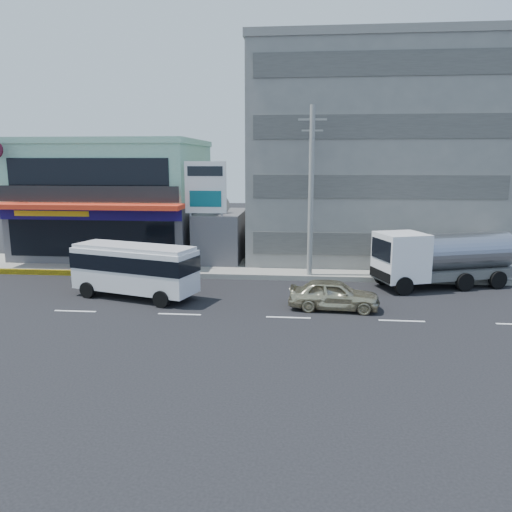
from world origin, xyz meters
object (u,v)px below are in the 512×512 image
(minibus, at_px, (134,266))
(sedan, at_px, (334,294))
(billboard, at_px, (206,193))
(tanker_truck, at_px, (440,257))
(utility_pole_near, at_px, (311,192))
(motorcycle_rider, at_px, (127,277))
(shop_building, at_px, (118,201))
(concrete_building, at_px, (367,160))
(satellite_dish, at_px, (219,212))

(minibus, relative_size, sedan, 1.61)
(billboard, height_order, tanker_truck, billboard)
(utility_pole_near, xyz_separation_m, tanker_truck, (7.19, -1.01, -3.48))
(tanker_truck, bearing_deg, sedan, -141.23)
(utility_pole_near, height_order, motorcycle_rider, utility_pole_near)
(shop_building, bearing_deg, minibus, -66.01)
(concrete_building, bearing_deg, motorcycle_rider, -142.77)
(billboard, distance_m, minibus, 7.77)
(sedan, relative_size, motorcycle_rider, 2.13)
(shop_building, bearing_deg, sedan, -39.49)
(shop_building, bearing_deg, motorcycle_rider, -67.35)
(shop_building, height_order, concrete_building, concrete_building)
(concrete_building, distance_m, minibus, 18.71)
(minibus, bearing_deg, shop_building, 113.99)
(shop_building, height_order, tanker_truck, shop_building)
(concrete_building, xyz_separation_m, tanker_truck, (3.19, -8.61, -5.33))
(tanker_truck, bearing_deg, minibus, -166.82)
(sedan, xyz_separation_m, tanker_truck, (6.09, 4.89, 0.95))
(concrete_building, height_order, billboard, concrete_building)
(shop_building, relative_size, billboard, 1.80)
(concrete_building, height_order, sedan, concrete_building)
(concrete_building, relative_size, sedan, 3.76)
(shop_building, distance_m, minibus, 12.63)
(minibus, bearing_deg, concrete_building, 43.73)
(billboard, bearing_deg, sedan, -45.37)
(utility_pole_near, distance_m, tanker_truck, 8.05)
(shop_building, relative_size, utility_pole_near, 1.24)
(billboard, bearing_deg, satellite_dish, 74.48)
(shop_building, height_order, sedan, shop_building)
(satellite_dish, height_order, minibus, satellite_dish)
(sedan, distance_m, tanker_truck, 7.87)
(satellite_dish, relative_size, motorcycle_rider, 0.75)
(shop_building, distance_m, satellite_dish, 8.54)
(billboard, xyz_separation_m, tanker_truck, (13.69, -2.81, -3.26))
(billboard, distance_m, tanker_truck, 14.35)
(billboard, bearing_deg, shop_building, 147.68)
(concrete_building, distance_m, motorcycle_rider, 18.69)
(satellite_dish, relative_size, sedan, 0.35)
(utility_pole_near, relative_size, minibus, 1.46)
(shop_building, relative_size, sedan, 2.91)
(shop_building, distance_m, motorcycle_rider, 10.91)
(concrete_building, height_order, motorcycle_rider, concrete_building)
(shop_building, height_order, billboard, shop_building)
(shop_building, height_order, minibus, shop_building)
(billboard, xyz_separation_m, motorcycle_rider, (-3.50, -4.84, -4.27))
(utility_pole_near, distance_m, motorcycle_rider, 11.38)
(shop_building, relative_size, tanker_truck, 1.51)
(sedan, bearing_deg, billboard, 48.33)
(satellite_dish, bearing_deg, minibus, -109.40)
(satellite_dish, bearing_deg, sedan, -53.23)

